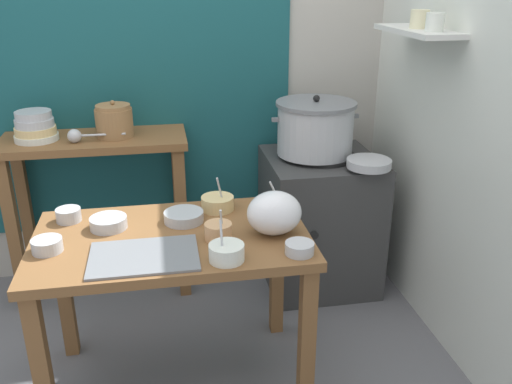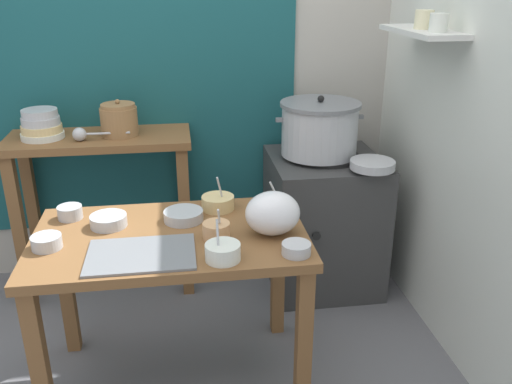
# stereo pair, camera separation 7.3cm
# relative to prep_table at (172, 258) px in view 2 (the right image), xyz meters

# --- Properties ---
(ground_plane) EXTENTS (9.00, 9.00, 0.00)m
(ground_plane) POSITION_rel_prep_table_xyz_m (-0.07, 0.03, -0.61)
(ground_plane) COLOR slate
(wall_back) EXTENTS (4.40, 0.12, 2.60)m
(wall_back) POSITION_rel_prep_table_xyz_m (0.01, 1.12, 0.69)
(wall_back) COLOR #B2ADA3
(wall_back) RESTS_ON ground
(wall_right) EXTENTS (0.30, 3.20, 2.60)m
(wall_right) POSITION_rel_prep_table_xyz_m (1.33, 0.23, 0.69)
(wall_right) COLOR silver
(wall_right) RESTS_ON ground
(prep_table) EXTENTS (1.10, 0.66, 0.72)m
(prep_table) POSITION_rel_prep_table_xyz_m (0.00, 0.00, 0.00)
(prep_table) COLOR brown
(prep_table) RESTS_ON ground
(back_shelf_table) EXTENTS (0.96, 0.40, 0.90)m
(back_shelf_table) POSITION_rel_prep_table_xyz_m (-0.36, 0.86, 0.07)
(back_shelf_table) COLOR brown
(back_shelf_table) RESTS_ON ground
(stove_block) EXTENTS (0.60, 0.61, 0.78)m
(stove_block) POSITION_rel_prep_table_xyz_m (0.84, 0.73, -0.23)
(stove_block) COLOR #383838
(stove_block) RESTS_ON ground
(steamer_pot) EXTENTS (0.48, 0.43, 0.32)m
(steamer_pot) POSITION_rel_prep_table_xyz_m (0.80, 0.75, 0.32)
(steamer_pot) COLOR #B7BABF
(steamer_pot) RESTS_ON stove_block
(clay_pot) EXTENTS (0.19, 0.19, 0.19)m
(clay_pot) POSITION_rel_prep_table_xyz_m (-0.25, 0.86, 0.37)
(clay_pot) COLOR olive
(clay_pot) RESTS_ON back_shelf_table
(bowl_stack_enamel) EXTENTS (0.22, 0.22, 0.15)m
(bowl_stack_enamel) POSITION_rel_prep_table_xyz_m (-0.64, 0.85, 0.36)
(bowl_stack_enamel) COLOR silver
(bowl_stack_enamel) RESTS_ON back_shelf_table
(ladle) EXTENTS (0.29, 0.07, 0.07)m
(ladle) POSITION_rel_prep_table_xyz_m (-0.43, 0.78, 0.33)
(ladle) COLOR #B7BABF
(ladle) RESTS_ON back_shelf_table
(serving_tray) EXTENTS (0.40, 0.28, 0.01)m
(serving_tray) POSITION_rel_prep_table_xyz_m (-0.11, -0.17, 0.12)
(serving_tray) COLOR slate
(serving_tray) RESTS_ON prep_table
(plastic_bag) EXTENTS (0.22, 0.18, 0.18)m
(plastic_bag) POSITION_rel_prep_table_xyz_m (0.41, -0.06, 0.20)
(plastic_bag) COLOR white
(plastic_bag) RESTS_ON prep_table
(wide_pan) EXTENTS (0.23, 0.23, 0.04)m
(wide_pan) POSITION_rel_prep_table_xyz_m (1.02, 0.48, 0.19)
(wide_pan) COLOR #B7BABF
(wide_pan) RESTS_ON stove_block
(prep_bowl_0) EXTENTS (0.17, 0.17, 0.04)m
(prep_bowl_0) POSITION_rel_prep_table_xyz_m (0.06, 0.12, 0.14)
(prep_bowl_0) COLOR #B7BABF
(prep_bowl_0) RESTS_ON prep_table
(prep_bowl_1) EXTENTS (0.11, 0.11, 0.15)m
(prep_bowl_1) POSITION_rel_prep_table_xyz_m (0.47, 0.15, 0.15)
(prep_bowl_1) COLOR #E5C684
(prep_bowl_1) RESTS_ON prep_table
(prep_bowl_2) EXTENTS (0.15, 0.15, 0.05)m
(prep_bowl_2) POSITION_rel_prep_table_xyz_m (-0.25, 0.11, 0.14)
(prep_bowl_2) COLOR #B7BABF
(prep_bowl_2) RESTS_ON prep_table
(prep_bowl_3) EXTENTS (0.10, 0.10, 0.06)m
(prep_bowl_3) POSITION_rel_prep_table_xyz_m (-0.42, 0.21, 0.14)
(prep_bowl_3) COLOR #B7BABF
(prep_bowl_3) RESTS_ON prep_table
(prep_bowl_4) EXTENTS (0.11, 0.11, 0.05)m
(prep_bowl_4) POSITION_rel_prep_table_xyz_m (-0.46, -0.06, 0.14)
(prep_bowl_4) COLOR #B7BABF
(prep_bowl_4) RESTS_ON prep_table
(prep_bowl_5) EXTENTS (0.13, 0.13, 0.15)m
(prep_bowl_5) POSITION_rel_prep_table_xyz_m (0.19, -0.24, 0.15)
(prep_bowl_5) COLOR silver
(prep_bowl_5) RESTS_ON prep_table
(prep_bowl_6) EXTENTS (0.11, 0.11, 0.14)m
(prep_bowl_6) POSITION_rel_prep_table_xyz_m (0.18, -0.07, 0.15)
(prep_bowl_6) COLOR tan
(prep_bowl_6) RESTS_ON prep_table
(prep_bowl_7) EXTENTS (0.14, 0.14, 0.16)m
(prep_bowl_7) POSITION_rel_prep_table_xyz_m (0.21, 0.22, 0.14)
(prep_bowl_7) COLOR #E5C684
(prep_bowl_7) RESTS_ON prep_table
(prep_bowl_8) EXTENTS (0.11, 0.11, 0.04)m
(prep_bowl_8) POSITION_rel_prep_table_xyz_m (0.47, -0.24, 0.14)
(prep_bowl_8) COLOR #B7BABF
(prep_bowl_8) RESTS_ON prep_table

